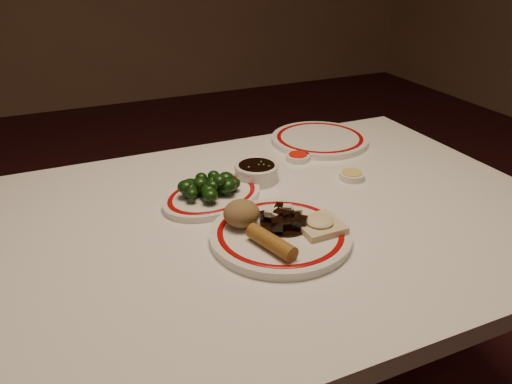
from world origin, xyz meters
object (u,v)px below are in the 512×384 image
at_px(spring_roll, 271,242).
at_px(stirfry_heap, 285,219).
at_px(broccoli_pile, 208,186).
at_px(dining_table, 285,246).
at_px(rice_mound, 242,213).
at_px(fried_wonton, 319,224).
at_px(broccoli_plate, 212,196).
at_px(main_plate, 280,235).
at_px(soy_bowl, 257,173).

relative_size(spring_roll, stirfry_heap, 1.06).
distance_m(stirfry_heap, broccoli_pile, 0.21).
bearing_deg(dining_table, rice_mound, -159.87).
distance_m(spring_roll, fried_wonton, 0.12).
bearing_deg(spring_roll, rice_mound, 82.22).
distance_m(fried_wonton, broccoli_plate, 0.28).
distance_m(main_plate, broccoli_pile, 0.23).
relative_size(rice_mound, spring_roll, 0.66).
height_order(rice_mound, soy_bowl, rice_mound).
xyz_separation_m(rice_mound, spring_roll, (0.02, -0.10, -0.01)).
bearing_deg(broccoli_pile, spring_roll, -82.75).
xyz_separation_m(spring_roll, broccoli_pile, (-0.03, 0.26, 0.01)).
xyz_separation_m(spring_roll, broccoli_plate, (-0.02, 0.26, -0.02)).
height_order(main_plate, soy_bowl, soy_bowl).
bearing_deg(main_plate, rice_mound, 137.37).
xyz_separation_m(dining_table, broccoli_plate, (-0.13, 0.11, 0.10)).
relative_size(spring_roll, broccoli_pile, 0.78).
bearing_deg(broccoli_pile, stirfry_heap, -62.98).
relative_size(stirfry_heap, broccoli_plate, 0.36).
bearing_deg(stirfry_heap, broccoli_plate, 114.55).
height_order(dining_table, stirfry_heap, stirfry_heap).
height_order(rice_mound, spring_roll, rice_mound).
height_order(main_plate, stirfry_heap, stirfry_heap).
bearing_deg(broccoli_plate, fried_wonton, -58.61).
height_order(dining_table, spring_roll, spring_roll).
distance_m(broccoli_plate, soy_bowl, 0.15).
distance_m(broccoli_plate, broccoli_pile, 0.03).
xyz_separation_m(main_plate, spring_roll, (-0.04, -0.05, 0.02)).
distance_m(fried_wonton, stirfry_heap, 0.07).
bearing_deg(fried_wonton, broccoli_pile, 123.20).
bearing_deg(stirfry_heap, rice_mound, 157.51).
xyz_separation_m(fried_wonton, broccoli_pile, (-0.15, 0.23, 0.01)).
relative_size(dining_table, main_plate, 3.48).
bearing_deg(broccoli_plate, dining_table, -40.96).
distance_m(dining_table, broccoli_pile, 0.22).
relative_size(stirfry_heap, soy_bowl, 0.98).
xyz_separation_m(dining_table, broccoli_pile, (-0.14, 0.11, 0.13)).
xyz_separation_m(dining_table, rice_mound, (-0.12, -0.05, 0.14)).
height_order(broccoli_plate, broccoli_pile, broccoli_pile).
height_order(broccoli_pile, soy_bowl, broccoli_pile).
relative_size(dining_table, soy_bowl, 11.16).
height_order(dining_table, broccoli_plate, broccoli_plate).
relative_size(main_plate, stirfry_heap, 3.26).
distance_m(dining_table, stirfry_heap, 0.15).
height_order(main_plate, broccoli_plate, main_plate).
bearing_deg(rice_mound, stirfry_heap, -22.49).
distance_m(dining_table, spring_roll, 0.22).
bearing_deg(rice_mound, spring_roll, -81.12).
bearing_deg(dining_table, broccoli_plate, 139.04).
bearing_deg(broccoli_pile, main_plate, -70.07).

